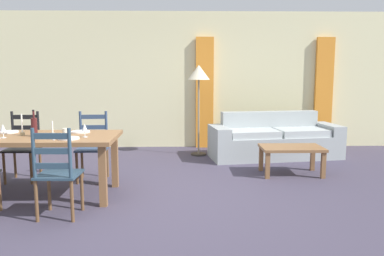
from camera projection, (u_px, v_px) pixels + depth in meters
ground_plane at (146, 197)px, 4.71m from camera, size 9.60×9.60×0.02m
wall_far at (161, 80)px, 7.78m from camera, size 9.60×0.16×2.70m
curtain_panel_left at (205, 93)px, 7.70m from camera, size 0.35×0.08×2.20m
curtain_panel_right at (324, 93)px, 7.75m from camera, size 0.35×0.08×2.20m
dining_table at (38, 143)px, 4.63m from camera, size 1.90×0.96×0.75m
dining_chair_near_right at (57, 173)px, 3.95m from camera, size 0.43×0.41×0.96m
dining_chair_far_left at (23, 147)px, 5.38m from camera, size 0.42×0.40×0.96m
dining_chair_far_right at (93, 146)px, 5.40m from camera, size 0.44×0.42×0.96m
dinner_plate_near_right at (69, 138)px, 4.38m from camera, size 0.24×0.24×0.02m
fork_near_right at (55, 139)px, 4.37m from camera, size 0.02×0.17×0.01m
dinner_plate_far_left at (9, 132)px, 4.85m from camera, size 0.24×0.24×0.02m
dinner_plate_far_right at (80, 132)px, 4.87m from camera, size 0.24×0.24×0.02m
fork_far_right at (68, 132)px, 4.87m from camera, size 0.03×0.17×0.01m
wine_bottle at (34, 127)px, 4.55m from camera, size 0.07×0.07×0.32m
wine_glass_near_left at (3, 128)px, 4.44m from camera, size 0.06×0.06×0.16m
wine_glass_near_right at (85, 128)px, 4.49m from camera, size 0.06×0.06×0.16m
coffee_cup_primary at (65, 132)px, 4.61m from camera, size 0.07×0.07×0.09m
candle_tall at (22, 129)px, 4.62m from camera, size 0.05×0.05×0.26m
candle_short at (53, 132)px, 4.57m from camera, size 0.05×0.05×0.18m
couch at (274, 141)px, 6.90m from camera, size 2.37×1.12×0.80m
coffee_table at (291, 151)px, 5.69m from camera, size 0.90×0.56×0.42m
standing_lamp at (199, 78)px, 6.90m from camera, size 0.40×0.40×1.64m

